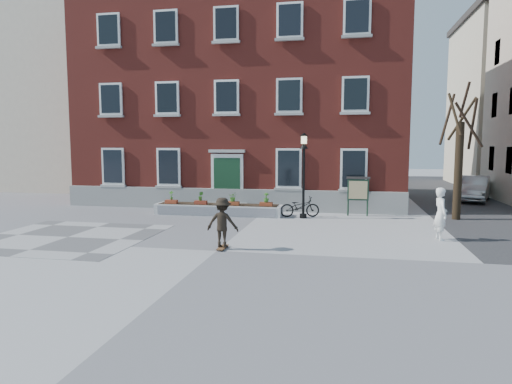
% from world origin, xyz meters
% --- Properties ---
extents(ground, '(100.00, 100.00, 0.00)m').
position_xyz_m(ground, '(0.00, 0.00, 0.00)').
color(ground, '#959598').
rests_on(ground, ground).
extents(checker_patch, '(6.00, 6.00, 0.01)m').
position_xyz_m(checker_patch, '(-6.00, 1.00, 0.01)').
color(checker_patch, '#535355').
rests_on(checker_patch, ground).
extents(distant_building, '(10.00, 12.00, 13.00)m').
position_xyz_m(distant_building, '(-18.00, 20.00, 6.50)').
color(distant_building, beige).
rests_on(distant_building, ground).
extents(bicycle, '(1.94, 1.10, 0.97)m').
position_xyz_m(bicycle, '(1.94, 7.30, 0.48)').
color(bicycle, black).
rests_on(bicycle, ground).
extents(parked_car, '(2.98, 4.82, 1.50)m').
position_xyz_m(parked_car, '(11.55, 15.31, 0.75)').
color(parked_car, silver).
rests_on(parked_car, ground).
extents(bystander, '(0.58, 0.77, 1.89)m').
position_xyz_m(bystander, '(7.39, 3.17, 0.95)').
color(bystander, white).
rests_on(bystander, ground).
extents(brick_building, '(18.40, 10.85, 12.60)m').
position_xyz_m(brick_building, '(-2.00, 13.98, 6.30)').
color(brick_building, maroon).
rests_on(brick_building, ground).
extents(planter_assembly, '(6.20, 1.12, 1.15)m').
position_xyz_m(planter_assembly, '(-1.99, 7.18, 0.31)').
color(planter_assembly, silver).
rests_on(planter_assembly, ground).
extents(bare_tree, '(1.83, 1.83, 6.16)m').
position_xyz_m(bare_tree, '(9.01, 8.01, 2.79)').
color(bare_tree, black).
rests_on(bare_tree, ground).
extents(lamp_post, '(0.40, 0.40, 3.93)m').
position_xyz_m(lamp_post, '(2.13, 7.01, 2.54)').
color(lamp_post, black).
rests_on(lamp_post, ground).
extents(notice_board, '(1.10, 0.16, 1.87)m').
position_xyz_m(notice_board, '(4.62, 8.15, 1.26)').
color(notice_board, black).
rests_on(notice_board, ground).
extents(skateboarder, '(1.05, 0.78, 1.70)m').
position_xyz_m(skateboarder, '(0.12, 0.30, 0.88)').
color(skateboarder, brown).
rests_on(skateboarder, ground).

